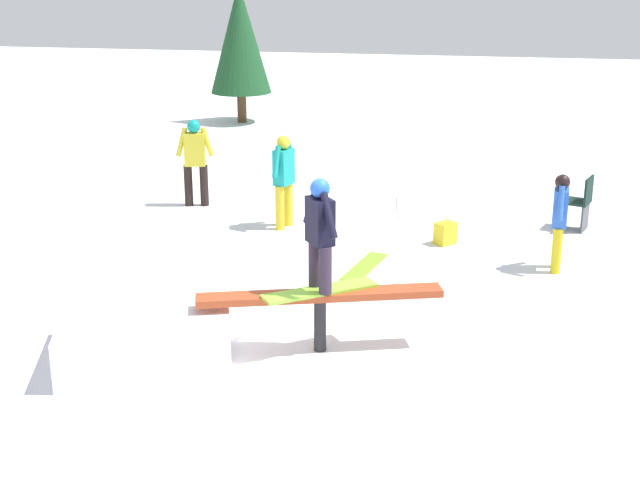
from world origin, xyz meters
TOP-DOWN VIEW (x-y plane):
  - ground_plane at (0.00, 0.00)m, footprint 60.00×60.00m
  - rail_feature at (0.00, 0.00)m, footprint 2.68×1.09m
  - snow_kicker_ramp at (-1.81, -0.58)m, footprint 2.17×1.98m
  - main_rider_on_rail at (0.00, 0.00)m, footprint 1.22×1.01m
  - bystander_teal at (-1.44, 4.48)m, footprint 0.31×0.63m
  - bystander_blue at (2.75, 3.21)m, footprint 0.22×0.63m
  - bystander_yellow at (-3.24, 5.46)m, footprint 0.67×0.28m
  - loose_snowboard_white at (0.37, 6.03)m, footprint 0.44×1.42m
  - loose_snowboard_lime at (0.11, 2.80)m, footprint 0.53×1.28m
  - folding_chair at (3.19, 5.23)m, footprint 0.56×0.56m
  - backpack_on_snow at (1.17, 4.10)m, footprint 0.36×0.37m
  - pine_tree_far at (-4.61, 13.36)m, footprint 1.56×1.56m

SIDE VIEW (x-z plane):
  - ground_plane at x=0.00m, z-range 0.00..0.00m
  - loose_snowboard_white at x=0.37m, z-range 0.00..0.02m
  - loose_snowboard_lime at x=0.11m, z-range 0.00..0.02m
  - backpack_on_snow at x=1.17m, z-range 0.00..0.34m
  - snow_kicker_ramp at x=-1.81m, z-range 0.00..0.54m
  - folding_chair at x=3.19m, z-range -0.03..0.85m
  - rail_feature at x=0.00m, z-range 0.25..0.95m
  - bystander_blue at x=2.75m, z-range 0.08..1.46m
  - bystander_teal at x=-1.44m, z-range 0.09..1.60m
  - bystander_yellow at x=-3.24m, z-range 0.09..1.61m
  - main_rider_on_rail at x=0.00m, z-range 0.69..1.97m
  - pine_tree_far at x=-4.61m, z-range 0.38..3.92m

